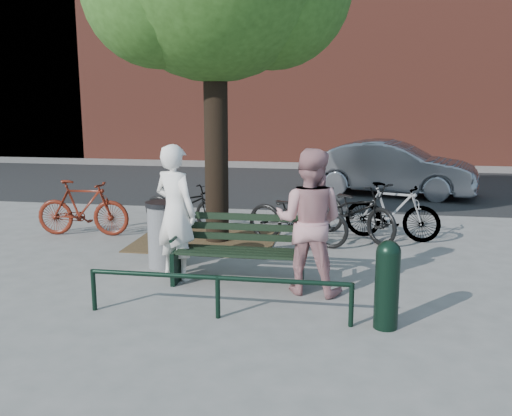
% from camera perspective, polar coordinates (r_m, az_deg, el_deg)
% --- Properties ---
extents(ground, '(90.00, 90.00, 0.00)m').
position_cam_1_polar(ground, '(7.76, -1.79, -7.60)').
color(ground, gray).
rests_on(ground, ground).
extents(dirt_pit, '(2.40, 2.00, 0.02)m').
position_cam_1_polar(dirt_pit, '(10.03, -4.98, -3.19)').
color(dirt_pit, brown).
rests_on(dirt_pit, ground).
extents(road, '(40.00, 7.00, 0.01)m').
position_cam_1_polar(road, '(15.96, 4.10, 2.27)').
color(road, black).
rests_on(road, ground).
extents(park_bench, '(1.74, 0.54, 0.97)m').
position_cam_1_polar(park_bench, '(7.69, -1.70, -4.04)').
color(park_bench, black).
rests_on(park_bench, ground).
extents(guard_railing, '(3.06, 0.06, 0.51)m').
position_cam_1_polar(guard_railing, '(6.52, -3.86, -7.62)').
color(guard_railing, black).
rests_on(guard_railing, ground).
extents(person_left, '(0.81, 0.70, 1.86)m').
position_cam_1_polar(person_left, '(7.87, -8.06, -0.41)').
color(person_left, white).
rests_on(person_left, ground).
extents(person_right, '(1.02, 0.85, 1.86)m').
position_cam_1_polar(person_right, '(7.25, 5.34, -1.36)').
color(person_right, tan).
rests_on(person_right, ground).
extents(bollard, '(0.27, 0.27, 0.99)m').
position_cam_1_polar(bollard, '(6.36, 12.99, -7.18)').
color(bollard, black).
rests_on(bollard, ground).
extents(litter_bin, '(0.48, 0.48, 0.98)m').
position_cam_1_polar(litter_bin, '(8.49, -9.31, -2.60)').
color(litter_bin, gray).
rests_on(litter_bin, ground).
extents(bicycle_a, '(1.78, 0.96, 0.89)m').
position_cam_1_polar(bicycle_a, '(10.97, -7.25, 0.36)').
color(bicycle_a, black).
rests_on(bicycle_a, ground).
extents(bicycle_b, '(1.71, 0.61, 1.01)m').
position_cam_1_polar(bicycle_b, '(10.70, -16.94, 0.00)').
color(bicycle_b, '#58180C').
rests_on(bicycle_b, ground).
extents(bicycle_c, '(1.97, 1.26, 0.98)m').
position_cam_1_polar(bicycle_c, '(9.71, 4.17, -0.74)').
color(bicycle_c, black).
rests_on(bicycle_c, ground).
extents(bicycle_d, '(1.73, 0.91, 1.00)m').
position_cam_1_polar(bicycle_d, '(10.24, 13.45, -0.33)').
color(bicycle_d, gray).
rests_on(bicycle_d, ground).
extents(bicycle_e, '(1.82, 1.87, 1.02)m').
position_cam_1_polar(bicycle_e, '(10.20, 9.95, -0.19)').
color(bicycle_e, black).
rests_on(bicycle_e, ground).
extents(parked_car, '(4.37, 2.38, 1.36)m').
position_cam_1_polar(parked_car, '(14.76, 13.40, 3.89)').
color(parked_car, slate).
rests_on(parked_car, ground).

